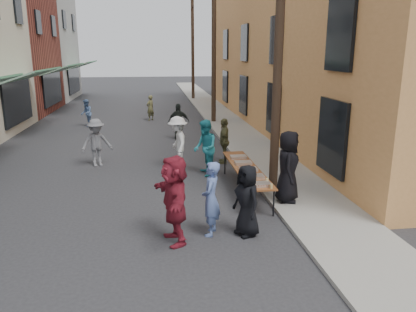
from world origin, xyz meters
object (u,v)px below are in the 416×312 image
object	(u,v)px
serving_table	(246,169)
server	(288,167)
utility_pole_mid	(214,43)
utility_pole_near	(279,34)
guest_front_a	(247,200)
catering_tray_sausage	(261,184)
guest_front_c	(205,148)
utility_pole_far	(193,46)

from	to	relation	value
serving_table	server	size ratio (longest dim) A/B	2.07
utility_pole_mid	utility_pole_near	bearing A→B (deg)	-90.00
server	utility_pole_mid	bearing A→B (deg)	17.83
serving_table	guest_front_a	world-z (taller)	guest_front_a
serving_table	catering_tray_sausage	xyz separation A→B (m)	(-0.00, -1.65, 0.08)
utility_pole_near	serving_table	xyz separation A→B (m)	(-0.83, 0.01, -3.79)
utility_pole_near	guest_front_a	distance (m)	4.84
serving_table	utility_pole_near	bearing A→B (deg)	-0.95
utility_pole_mid	guest_front_c	world-z (taller)	utility_pole_mid
guest_front_c	server	size ratio (longest dim) A/B	0.97
catering_tray_sausage	guest_front_c	bearing A→B (deg)	105.58
utility_pole_mid	catering_tray_sausage	size ratio (longest dim) A/B	18.00
utility_pole_near	guest_front_a	size ratio (longest dim) A/B	5.48
catering_tray_sausage	utility_pole_mid	bearing A→B (deg)	86.52
utility_pole_near	guest_front_c	size ratio (longest dim) A/B	4.79
utility_pole_near	guest_front_c	xyz separation A→B (m)	(-1.80, 1.85, -3.56)
utility_pole_mid	server	world-z (taller)	utility_pole_mid
utility_pole_mid	server	xyz separation A→B (m)	(0.05, -13.10, -3.43)
guest_front_c	catering_tray_sausage	bearing A→B (deg)	11.61
catering_tray_sausage	guest_front_a	bearing A→B (deg)	-118.30
utility_pole_near	catering_tray_sausage	distance (m)	4.14
utility_pole_near	utility_pole_far	world-z (taller)	same
utility_pole_mid	serving_table	size ratio (longest dim) A/B	2.25
utility_pole_near	utility_pole_far	distance (m)	24.00
utility_pole_near	serving_table	world-z (taller)	utility_pole_near
utility_pole_near	server	world-z (taller)	utility_pole_near
guest_front_a	utility_pole_mid	bearing A→B (deg)	153.24
utility_pole_near	guest_front_c	distance (m)	4.40
utility_pole_far	guest_front_a	world-z (taller)	utility_pole_far
utility_pole_near	catering_tray_sausage	bearing A→B (deg)	-116.86
utility_pole_far	guest_front_c	size ratio (longest dim) A/B	4.79
utility_pole_mid	utility_pole_far	world-z (taller)	same
catering_tray_sausage	server	xyz separation A→B (m)	(0.88, 0.54, 0.28)
guest_front_a	server	size ratio (longest dim) A/B	0.85
guest_front_a	guest_front_c	world-z (taller)	guest_front_c
utility_pole_near	serving_table	distance (m)	3.88
utility_pole_near	guest_front_a	xyz separation A→B (m)	(-1.45, -2.80, -3.68)
utility_pole_far	server	size ratio (longest dim) A/B	4.66
utility_pole_mid	guest_front_a	bearing A→B (deg)	-95.61
utility_pole_near	utility_pole_mid	xyz separation A→B (m)	(0.00, 12.00, 0.00)
utility_pole_far	guest_front_c	xyz separation A→B (m)	(-1.80, -22.15, -3.56)
utility_pole_far	catering_tray_sausage	world-z (taller)	utility_pole_far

